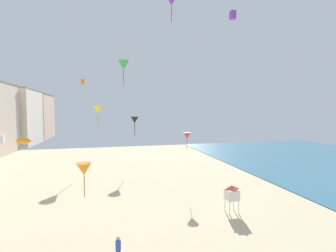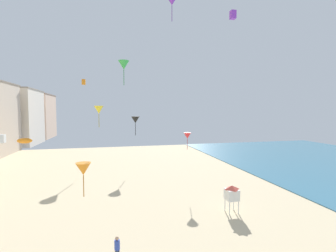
# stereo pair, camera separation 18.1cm
# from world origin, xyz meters

# --- Properties ---
(boardwalk_hotel_far) EXTENTS (14.47, 15.07, 15.69)m
(boardwalk_hotel_far) POSITION_xyz_m (-26.90, 70.20, 7.85)
(boardwalk_hotel_far) COLOR silver
(boardwalk_hotel_far) RESTS_ON ground
(boardwalk_hotel_distant) EXTENTS (13.82, 15.46, 15.49)m
(boardwalk_hotel_distant) POSITION_xyz_m (-26.90, 87.96, 7.75)
(boardwalk_hotel_distant) COLOR beige
(boardwalk_hotel_distant) RESTS_ON ground
(kite_flyer) EXTENTS (0.34, 0.34, 1.64)m
(kite_flyer) POSITION_xyz_m (1.00, 10.30, 0.92)
(kite_flyer) COLOR #383D4C
(kite_flyer) RESTS_ON ground
(lifeguard_stand) EXTENTS (1.10, 1.10, 2.55)m
(lifeguard_stand) POSITION_xyz_m (11.58, 15.34, 1.84)
(lifeguard_stand) COLOR white
(lifeguard_stand) RESTS_ON ground
(kite_green_delta) EXTENTS (1.22, 1.22, 2.77)m
(kite_green_delta) POSITION_xyz_m (2.20, 23.38, 14.68)
(kite_green_delta) COLOR green
(kite_orange_parafoil) EXTENTS (1.84, 0.51, 0.71)m
(kite_orange_parafoil) POSITION_xyz_m (-10.25, 29.71, 5.63)
(kite_orange_parafoil) COLOR orange
(kite_orange_delta) EXTENTS (1.03, 1.03, 2.34)m
(kite_orange_delta) POSITION_xyz_m (-1.14, 12.37, 5.53)
(kite_orange_delta) COLOR orange
(kite_orange_box) EXTENTS (0.55, 0.55, 0.87)m
(kite_orange_box) POSITION_xyz_m (-3.53, 36.38, 14.16)
(kite_orange_box) COLOR orange
(kite_black_delta) EXTENTS (1.43, 1.43, 3.24)m
(kite_black_delta) POSITION_xyz_m (4.69, 36.13, 7.99)
(kite_black_delta) COLOR black
(kite_purple_delta) EXTENTS (1.44, 1.44, 3.27)m
(kite_purple_delta) POSITION_xyz_m (8.70, 26.77, 23.95)
(kite_purple_delta) COLOR purple
(kite_white_box) EXTENTS (0.56, 0.56, 0.87)m
(kite_white_box) POSITION_xyz_m (-10.43, 23.69, 6.58)
(kite_white_box) COLOR white
(kite_purple_box) EXTENTS (0.50, 0.50, 0.79)m
(kite_purple_box) POSITION_xyz_m (12.48, 17.37, 18.87)
(kite_purple_box) COLOR purple
(kite_yellow_delta) EXTENTS (1.64, 1.64, 3.72)m
(kite_yellow_delta) POSITION_xyz_m (-1.37, 38.52, 9.71)
(kite_yellow_delta) COLOR yellow
(kite_red_delta) EXTENTS (0.96, 0.96, 2.19)m
(kite_red_delta) POSITION_xyz_m (10.16, 24.43, 6.34)
(kite_red_delta) COLOR red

